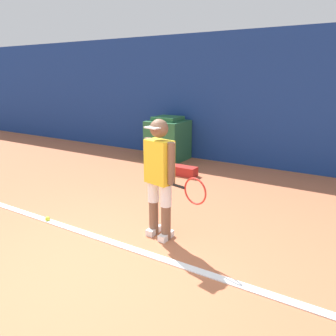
{
  "coord_description": "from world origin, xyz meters",
  "views": [
    {
      "loc": [
        2.28,
        -2.03,
        1.98
      ],
      "look_at": [
        0.2,
        1.35,
        0.86
      ],
      "focal_mm": 35.0,
      "sensor_mm": 36.0,
      "label": 1
    }
  ],
  "objects": [
    {
      "name": "tennis_ball",
      "position": [
        -1.39,
        0.7,
        0.03
      ],
      "size": [
        0.07,
        0.07,
        0.07
      ],
      "color": "#D1E533",
      "rests_on": "ground_plane"
    },
    {
      "name": "back_wall",
      "position": [
        0.0,
        5.13,
        1.46
      ],
      "size": [
        24.0,
        0.1,
        2.92
      ],
      "color": "navy",
      "rests_on": "ground_plane"
    },
    {
      "name": "ground_plane",
      "position": [
        0.0,
        0.0,
        0.0
      ],
      "size": [
        24.0,
        24.0,
        0.0
      ],
      "primitive_type": "plane",
      "color": "#B76642"
    },
    {
      "name": "court_baseline",
      "position": [
        0.0,
        0.7,
        0.01
      ],
      "size": [
        21.6,
        0.1,
        0.01
      ],
      "color": "white",
      "rests_on": "ground_plane"
    },
    {
      "name": "equipment_bag",
      "position": [
        -0.92,
        3.63,
        0.09
      ],
      "size": [
        0.76,
        0.25,
        0.19
      ],
      "color": "#B2231E",
      "rests_on": "ground_plane"
    },
    {
      "name": "covered_chair",
      "position": [
        -1.8,
        4.61,
        0.5
      ],
      "size": [
        0.87,
        0.84,
        1.05
      ],
      "color": "#28663D",
      "rests_on": "ground_plane"
    },
    {
      "name": "tennis_player",
      "position": [
        0.22,
        1.15,
        0.82
      ],
      "size": [
        0.94,
        0.32,
        1.5
      ],
      "rotation": [
        0.0,
        0.0,
        -0.22
      ],
      "color": "brown",
      "rests_on": "ground_plane"
    }
  ]
}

